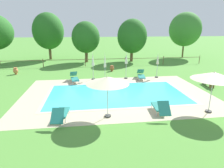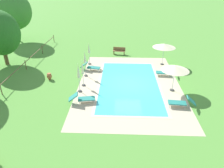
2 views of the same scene
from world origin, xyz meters
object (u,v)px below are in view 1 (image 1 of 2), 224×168
sun_lounger_north_mid (61,114)px  patio_umbrella_open_by_bench (107,80)px  terracotta_urn_by_tree (16,71)px  patio_umbrella_closed_row_mid_east (93,61)px  patio_umbrella_open_foreground (214,76)px  patio_umbrella_closed_row_mid_west (105,62)px  tree_far_east (86,37)px  patio_umbrella_closed_row_centre (158,61)px  terracotta_urn_near_fence (112,68)px  wooden_bench_lawn_side (209,80)px  tree_west_mid (132,36)px  tree_east_mid (185,29)px  sun_lounger_north_near_steps (141,75)px  sun_lounger_north_far (74,78)px  sun_lounger_north_end (160,107)px  patio_umbrella_closed_row_west (126,60)px  tree_far_west (48,31)px

sun_lounger_north_mid → patio_umbrella_open_by_bench: 2.95m
terracotta_urn_by_tree → patio_umbrella_closed_row_mid_east: bearing=-21.2°
patio_umbrella_open_foreground → patio_umbrella_closed_row_mid_west: 9.36m
tree_far_east → patio_umbrella_open_foreground: bearing=-68.2°
patio_umbrella_open_by_bench → patio_umbrella_closed_row_mid_east: patio_umbrella_closed_row_mid_east is taller
patio_umbrella_closed_row_mid_east → terracotta_urn_by_tree: size_ratio=3.68×
sun_lounger_north_mid → tree_far_east: bearing=85.5°
patio_umbrella_open_foreground → patio_umbrella_closed_row_centre: patio_umbrella_open_foreground is taller
terracotta_urn_near_fence → patio_umbrella_open_foreground: bearing=-69.6°
patio_umbrella_open_foreground → wooden_bench_lawn_side: (3.10, 4.72, -1.66)m
sun_lounger_north_mid → tree_west_mid: (7.58, 16.87, 3.03)m
tree_east_mid → patio_umbrella_closed_row_centre: bearing=-126.1°
sun_lounger_north_near_steps → patio_umbrella_closed_row_centre: bearing=12.6°
sun_lounger_north_far → wooden_bench_lawn_side: size_ratio=1.34×
sun_lounger_north_far → tree_west_mid: bearing=52.5°
patio_umbrella_open_by_bench → sun_lounger_north_far: bearing=106.6°
patio_umbrella_closed_row_mid_west → patio_umbrella_closed_row_centre: patio_umbrella_closed_row_mid_west is taller
sun_lounger_north_far → sun_lounger_north_end: sun_lounger_north_end is taller
sun_lounger_north_end → terracotta_urn_near_fence: size_ratio=3.19×
tree_west_mid → sun_lounger_north_far: bearing=-127.5°
patio_umbrella_open_by_bench → patio_umbrella_closed_row_mid_east: 7.79m
patio_umbrella_closed_row_west → tree_west_mid: tree_west_mid is taller
tree_west_mid → tree_east_mid: size_ratio=0.84×
patio_umbrella_open_by_bench → tree_east_mid: (13.89, 19.20, 2.22)m
patio_umbrella_closed_row_mid_east → tree_far_east: size_ratio=0.47×
tree_far_west → tree_east_mid: bearing=-2.5°
patio_umbrella_closed_row_mid_east → terracotta_urn_near_fence: size_ratio=4.11×
patio_umbrella_closed_row_west → tree_east_mid: size_ratio=0.36×
sun_lounger_north_mid → patio_umbrella_open_by_bench: bearing=2.7°
patio_umbrella_closed_row_west → patio_umbrella_closed_row_mid_east: 3.04m
sun_lounger_north_mid → patio_umbrella_closed_row_mid_east: patio_umbrella_closed_row_mid_east is taller
sun_lounger_north_mid → wooden_bench_lawn_side: 12.25m
patio_umbrella_open_foreground → patio_umbrella_open_by_bench: 5.78m
tree_far_west → patio_umbrella_open_foreground: bearing=-59.0°
sun_lounger_north_far → wooden_bench_lawn_side: (11.03, -2.65, 0.10)m
sun_lounger_north_near_steps → sun_lounger_north_mid: (-6.36, -7.52, 0.01)m
sun_lounger_north_mid → tree_east_mid: tree_east_mid is taller
sun_lounger_north_near_steps → tree_west_mid: tree_west_mid is taller
sun_lounger_north_near_steps → patio_umbrella_closed_row_west: bearing=166.8°
sun_lounger_north_far → terracotta_urn_by_tree: bearing=149.7°
tree_west_mid → tree_east_mid: bearing=15.6°
patio_umbrella_closed_row_mid_east → tree_east_mid: (14.38, 11.44, 2.55)m
tree_east_mid → patio_umbrella_open_by_bench: bearing=-125.9°
patio_umbrella_closed_row_west → patio_umbrella_closed_row_centre: size_ratio=1.05×
patio_umbrella_closed_row_mid_west → tree_far_east: bearing=100.0°
patio_umbrella_closed_row_west → tree_east_mid: bearing=45.3°
sun_lounger_north_mid → tree_far_east: 17.43m
terracotta_urn_near_fence → terracotta_urn_by_tree: bearing=-178.8°
sun_lounger_north_mid → patio_umbrella_closed_row_west: 9.39m
patio_umbrella_closed_row_mid_east → tree_west_mid: bearing=57.9°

